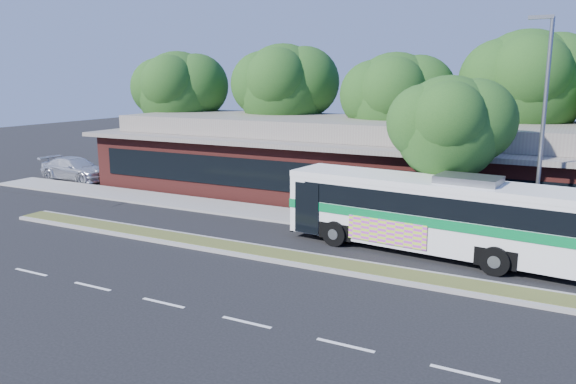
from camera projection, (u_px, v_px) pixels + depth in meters
name	position (u px, v px, depth m)	size (l,w,h in m)	color
ground	(249.00, 258.00, 21.59)	(120.00, 120.00, 0.00)	black
median_strip	(257.00, 251.00, 22.09)	(26.00, 1.10, 0.15)	#4C5423
sidewalk	(318.00, 219.00, 27.13)	(44.00, 2.60, 0.12)	gray
parking_lot	(101.00, 178.00, 38.42)	(14.00, 12.00, 0.01)	black
plaza_building	(366.00, 160.00, 32.44)	(33.20, 11.20, 4.45)	maroon
lamp_post	(542.00, 128.00, 21.47)	(0.93, 0.18, 9.07)	slate
tree_bg_a	(184.00, 90.00, 40.16)	(6.47, 5.80, 8.63)	black
tree_bg_b	(290.00, 87.00, 37.34)	(6.69, 6.00, 9.00)	black
tree_bg_c	(402.00, 98.00, 32.97)	(6.24, 5.60, 8.26)	black
tree_bg_d	(535.00, 84.00, 30.49)	(6.91, 6.20, 9.37)	black
transit_bus	(431.00, 209.00, 21.80)	(11.65, 3.62, 3.22)	white
sedan	(75.00, 169.00, 37.67)	(2.14, 5.25, 1.52)	silver
sidewalk_tree	(457.00, 126.00, 23.23)	(4.91, 4.40, 6.91)	black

